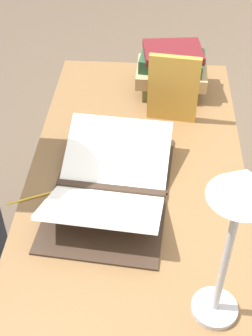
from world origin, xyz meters
TOP-DOWN VIEW (x-y plane):
  - ground_plane at (0.00, 0.00)m, footprint 12.00×12.00m
  - reading_desk at (0.00, 0.00)m, footprint 1.51×0.72m
  - open_book at (0.07, -0.08)m, footprint 0.60×0.41m
  - book_stack_tall at (-0.54, 0.11)m, footprint 0.22×0.28m
  - book_standing_upright at (-0.34, 0.12)m, footprint 0.04×0.19m
  - reading_lamp at (0.47, 0.22)m, footprint 0.14×0.14m
  - coffee_mug at (-0.16, -0.05)m, footprint 0.08×0.10m
  - pencil at (0.11, -0.32)m, footprint 0.08×0.15m

SIDE VIEW (x-z plane):
  - ground_plane at x=0.00m, z-range 0.00..0.00m
  - reading_desk at x=0.00m, z-range 0.28..1.05m
  - pencil at x=0.11m, z-range 0.77..0.78m
  - open_book at x=0.07m, z-range 0.75..0.86m
  - coffee_mug at x=-0.16m, z-range 0.77..0.86m
  - book_stack_tall at x=-0.54m, z-range 0.77..0.96m
  - book_standing_upright at x=-0.34m, z-range 0.77..1.03m
  - reading_lamp at x=0.47m, z-range 0.90..1.38m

